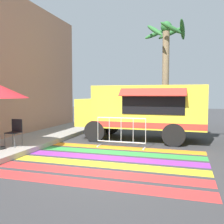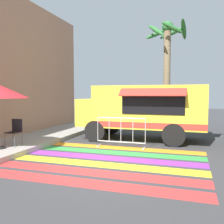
{
  "view_description": "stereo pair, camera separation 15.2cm",
  "coord_description": "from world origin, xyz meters",
  "px_view_note": "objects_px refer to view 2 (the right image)",
  "views": [
    {
      "loc": [
        2.54,
        -7.0,
        2.02
      ],
      "look_at": [
        -0.35,
        2.54,
        1.3
      ],
      "focal_mm": 40.0,
      "sensor_mm": 36.0,
      "label": 1
    },
    {
      "loc": [
        2.69,
        -6.95,
        2.02
      ],
      "look_at": [
        -0.35,
        2.54,
        1.3
      ],
      "focal_mm": 40.0,
      "sensor_mm": 36.0,
      "label": 2
    }
  ],
  "objects_px": {
    "barricade_front": "(121,133)",
    "palm_tree": "(167,57)",
    "food_truck": "(141,108)",
    "traffic_signal_pole": "(222,8)",
    "folding_chair": "(15,130)"
  },
  "relations": [
    {
      "from": "barricade_front",
      "to": "palm_tree",
      "type": "bearing_deg",
      "value": 76.77
    },
    {
      "from": "food_truck",
      "to": "palm_tree",
      "type": "xyz_separation_m",
      "value": [
        0.8,
        3.27,
        2.63
      ]
    },
    {
      "from": "traffic_signal_pole",
      "to": "palm_tree",
      "type": "relative_size",
      "value": 1.09
    },
    {
      "from": "barricade_front",
      "to": "food_truck",
      "type": "bearing_deg",
      "value": 77.71
    },
    {
      "from": "traffic_signal_pole",
      "to": "folding_chair",
      "type": "xyz_separation_m",
      "value": [
        -6.75,
        -0.43,
        -3.69
      ]
    },
    {
      "from": "barricade_front",
      "to": "palm_tree",
      "type": "relative_size",
      "value": 0.32
    },
    {
      "from": "folding_chair",
      "to": "food_truck",
      "type": "bearing_deg",
      "value": 34.2
    },
    {
      "from": "traffic_signal_pole",
      "to": "barricade_front",
      "type": "height_order",
      "value": "traffic_signal_pole"
    },
    {
      "from": "food_truck",
      "to": "traffic_signal_pole",
      "type": "bearing_deg",
      "value": -46.47
    },
    {
      "from": "food_truck",
      "to": "traffic_signal_pole",
      "type": "height_order",
      "value": "traffic_signal_pole"
    },
    {
      "from": "barricade_front",
      "to": "folding_chair",
      "type": "bearing_deg",
      "value": -154.9
    },
    {
      "from": "folding_chair",
      "to": "palm_tree",
      "type": "distance_m",
      "value": 8.83
    },
    {
      "from": "food_truck",
      "to": "palm_tree",
      "type": "distance_m",
      "value": 4.27
    },
    {
      "from": "folding_chair",
      "to": "palm_tree",
      "type": "xyz_separation_m",
      "value": [
        4.68,
        6.73,
        3.29
      ]
    },
    {
      "from": "traffic_signal_pole",
      "to": "food_truck",
      "type": "bearing_deg",
      "value": 133.53
    }
  ]
}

